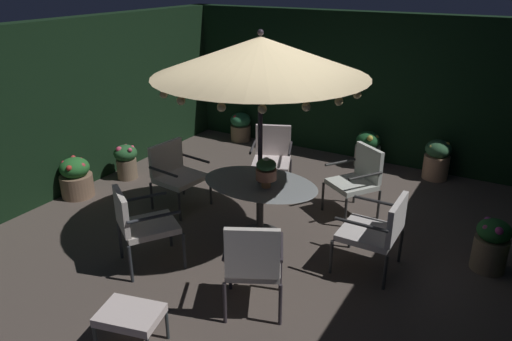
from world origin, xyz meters
TOP-DOWN VIEW (x-y plane):
  - ground_plane at (0.00, 0.00)m, footprint 6.82×6.92m
  - hedge_backdrop_rear at (0.00, 3.31)m, footprint 6.82×0.30m
  - hedge_backdrop_left at (-3.26, 0.00)m, footprint 0.30×6.92m
  - patio_dining_table at (0.04, -0.14)m, footprint 1.48×1.01m
  - patio_umbrella at (0.04, -0.14)m, footprint 2.44×2.44m
  - centerpiece_planter at (0.17, -0.22)m, footprint 0.25×0.25m
  - patio_chair_north at (-1.43, 0.03)m, footprint 0.66×0.72m
  - patio_chair_northeast at (-0.79, -1.37)m, footprint 0.81×0.83m
  - patio_chair_east at (0.71, -1.46)m, footprint 0.75×0.75m
  - patio_chair_southeast at (1.52, -0.14)m, footprint 0.64×0.65m
  - patio_chair_south at (0.87, 1.08)m, footprint 0.79×0.79m
  - patio_chair_southwest at (-0.54, 1.23)m, footprint 0.78×0.80m
  - ottoman_footrest at (0.02, -2.41)m, footprint 0.62×0.51m
  - potted_plant_back_left at (-2.14, 2.93)m, footprint 0.40×0.40m
  - potted_plant_back_center at (-2.91, -0.47)m, footprint 0.47×0.47m
  - potted_plant_left_near at (2.63, 0.52)m, footprint 0.37×0.37m
  - potted_plant_left_far at (0.45, 2.86)m, footprint 0.43×0.43m
  - potted_plant_back_right at (-2.75, 0.40)m, footprint 0.37×0.37m
  - potted_plant_right_far at (1.58, 2.89)m, footprint 0.41×0.41m

SIDE VIEW (x-z plane):
  - ground_plane at x=0.00m, z-range -0.02..0.00m
  - potted_plant_back_left at x=-2.14m, z-range 0.01..0.56m
  - potted_plant_back_center at x=-2.91m, z-range -0.01..0.60m
  - potted_plant_left_far at x=0.45m, z-range 0.00..0.61m
  - potted_plant_back_right at x=-2.75m, z-range 0.03..0.59m
  - potted_plant_left_near at x=2.63m, z-range 0.01..0.63m
  - potted_plant_right_far at x=1.58m, z-range 0.01..0.65m
  - ottoman_footrest at x=0.02m, z-range 0.14..0.53m
  - patio_chair_southeast at x=1.52m, z-range 0.07..0.98m
  - patio_chair_north at x=-1.43m, z-range 0.07..0.98m
  - patio_chair_southwest at x=-0.54m, z-range 0.07..1.03m
  - patio_chair_south at x=0.87m, z-range 0.07..1.02m
  - patio_chair_northeast at x=-0.79m, z-range 0.09..1.04m
  - patio_dining_table at x=0.04m, z-range 0.21..0.96m
  - patio_chair_east at x=0.71m, z-range 0.08..1.11m
  - centerpiece_planter at x=0.17m, z-range 0.78..1.16m
  - hedge_backdrop_rear at x=0.00m, z-range 0.00..2.51m
  - hedge_backdrop_left at x=-3.26m, z-range 0.00..2.51m
  - patio_umbrella at x=0.04m, z-range 0.98..3.53m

